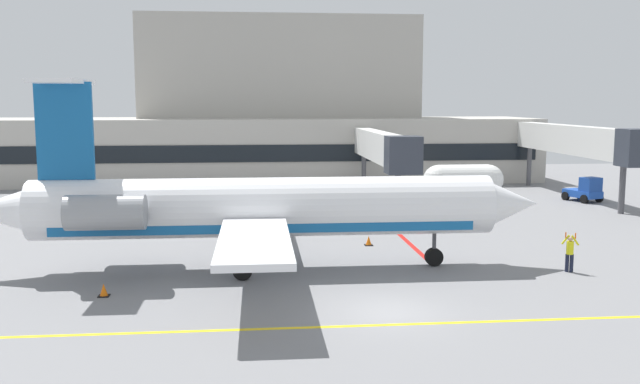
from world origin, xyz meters
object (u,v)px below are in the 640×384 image
object	(u,v)px
pushback_tractor	(585,191)
fuel_tank	(463,180)
marshaller	(570,252)
baggage_tug	(75,200)
regional_jet	(255,207)

from	to	relation	value
pushback_tractor	fuel_tank	size ratio (longest dim) A/B	0.48
marshaller	baggage_tug	bearing A→B (deg)	143.71
baggage_tug	fuel_tank	bearing A→B (deg)	7.13
baggage_tug	pushback_tractor	world-z (taller)	pushback_tractor
baggage_tug	marshaller	world-z (taller)	baggage_tug
regional_jet	fuel_tank	bearing A→B (deg)	52.37
pushback_tractor	fuel_tank	bearing A→B (deg)	165.23
fuel_tank	regional_jet	bearing A→B (deg)	-127.63
baggage_tug	marshaller	size ratio (longest dim) A/B	1.99
pushback_tractor	regional_jet	bearing A→B (deg)	-143.21
regional_jet	marshaller	world-z (taller)	regional_jet
baggage_tug	fuel_tank	xyz separation A→B (m)	(30.78, 3.85, 0.71)
regional_jet	marshaller	size ratio (longest dim) A/B	14.41
pushback_tractor	baggage_tug	bearing A→B (deg)	-178.09
regional_jet	fuel_tank	distance (m)	28.74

